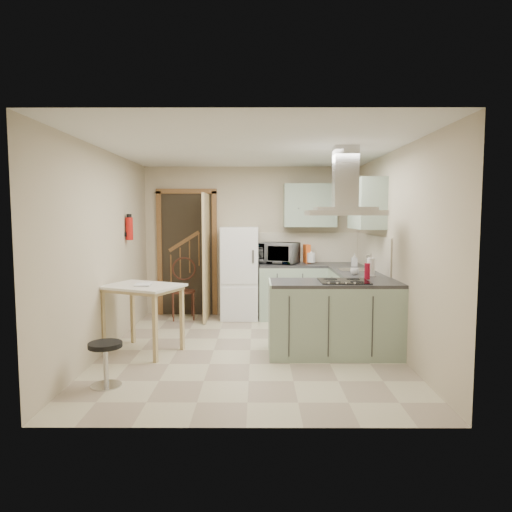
{
  "coord_description": "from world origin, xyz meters",
  "views": [
    {
      "loc": [
        0.09,
        -5.6,
        1.7
      ],
      "look_at": [
        0.07,
        0.45,
        1.15
      ],
      "focal_mm": 32.0,
      "sensor_mm": 36.0,
      "label": 1
    }
  ],
  "objects_px": {
    "extractor_hood": "(345,213)",
    "drop_leaf_table": "(143,319)",
    "fridge": "(240,273)",
    "peninsula": "(335,318)",
    "stool": "(106,364)",
    "microwave": "(279,253)",
    "bentwood_chair": "(183,291)"
  },
  "relations": [
    {
      "from": "bentwood_chair",
      "to": "drop_leaf_table",
      "type": "bearing_deg",
      "value": -108.93
    },
    {
      "from": "microwave",
      "to": "stool",
      "type": "bearing_deg",
      "value": -98.52
    },
    {
      "from": "drop_leaf_table",
      "to": "bentwood_chair",
      "type": "distance_m",
      "value": 1.83
    },
    {
      "from": "fridge",
      "to": "extractor_hood",
      "type": "distance_m",
      "value": 2.57
    },
    {
      "from": "extractor_hood",
      "to": "drop_leaf_table",
      "type": "height_order",
      "value": "extractor_hood"
    },
    {
      "from": "fridge",
      "to": "bentwood_chair",
      "type": "height_order",
      "value": "fridge"
    },
    {
      "from": "extractor_hood",
      "to": "fridge",
      "type": "bearing_deg",
      "value": 123.79
    },
    {
      "from": "drop_leaf_table",
      "to": "microwave",
      "type": "xyz_separation_m",
      "value": [
        1.76,
        1.94,
        0.65
      ]
    },
    {
      "from": "extractor_hood",
      "to": "stool",
      "type": "height_order",
      "value": "extractor_hood"
    },
    {
      "from": "peninsula",
      "to": "extractor_hood",
      "type": "height_order",
      "value": "extractor_hood"
    },
    {
      "from": "drop_leaf_table",
      "to": "microwave",
      "type": "relative_size",
      "value": 1.45
    },
    {
      "from": "fridge",
      "to": "extractor_hood",
      "type": "xyz_separation_m",
      "value": [
        1.32,
        -1.98,
        0.97
      ]
    },
    {
      "from": "fridge",
      "to": "peninsula",
      "type": "height_order",
      "value": "fridge"
    },
    {
      "from": "peninsula",
      "to": "drop_leaf_table",
      "type": "relative_size",
      "value": 1.73
    },
    {
      "from": "peninsula",
      "to": "extractor_hood",
      "type": "relative_size",
      "value": 1.72
    },
    {
      "from": "peninsula",
      "to": "drop_leaf_table",
      "type": "height_order",
      "value": "peninsula"
    },
    {
      "from": "fridge",
      "to": "drop_leaf_table",
      "type": "height_order",
      "value": "fridge"
    },
    {
      "from": "bentwood_chair",
      "to": "extractor_hood",
      "type": "bearing_deg",
      "value": -53.25
    },
    {
      "from": "fridge",
      "to": "peninsula",
      "type": "relative_size",
      "value": 0.97
    },
    {
      "from": "peninsula",
      "to": "drop_leaf_table",
      "type": "bearing_deg",
      "value": 177.43
    },
    {
      "from": "fridge",
      "to": "microwave",
      "type": "height_order",
      "value": "fridge"
    },
    {
      "from": "peninsula",
      "to": "drop_leaf_table",
      "type": "distance_m",
      "value": 2.35
    },
    {
      "from": "drop_leaf_table",
      "to": "stool",
      "type": "bearing_deg",
      "value": -70.45
    },
    {
      "from": "extractor_hood",
      "to": "bentwood_chair",
      "type": "distance_m",
      "value": 3.22
    },
    {
      "from": "stool",
      "to": "bentwood_chair",
      "type": "bearing_deg",
      "value": 84.46
    },
    {
      "from": "drop_leaf_table",
      "to": "bentwood_chair",
      "type": "xyz_separation_m",
      "value": [
        0.2,
        1.82,
        0.03
      ]
    },
    {
      "from": "fridge",
      "to": "drop_leaf_table",
      "type": "xyz_separation_m",
      "value": [
        -1.13,
        -1.87,
        -0.33
      ]
    },
    {
      "from": "drop_leaf_table",
      "to": "bentwood_chair",
      "type": "relative_size",
      "value": 0.99
    },
    {
      "from": "fridge",
      "to": "microwave",
      "type": "xyz_separation_m",
      "value": [
        0.64,
        0.07,
        0.32
      ]
    },
    {
      "from": "stool",
      "to": "peninsula",
      "type": "bearing_deg",
      "value": 22.79
    },
    {
      "from": "peninsula",
      "to": "microwave",
      "type": "height_order",
      "value": "microwave"
    },
    {
      "from": "extractor_hood",
      "to": "drop_leaf_table",
      "type": "xyz_separation_m",
      "value": [
        -2.45,
        0.11,
        -1.3
      ]
    }
  ]
}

